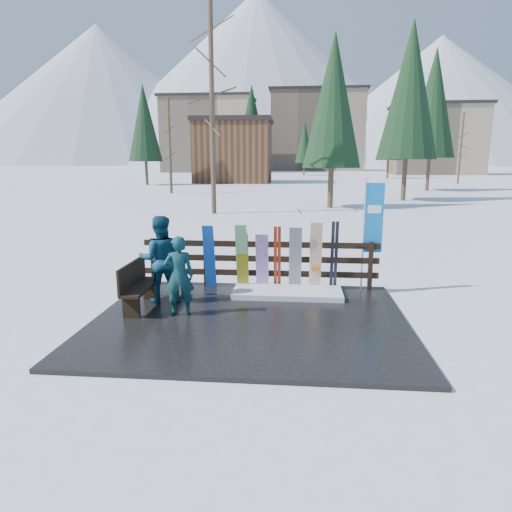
# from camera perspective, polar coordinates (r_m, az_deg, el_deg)

# --- Properties ---
(ground) EXTENTS (700.00, 700.00, 0.00)m
(ground) POSITION_cam_1_polar(r_m,az_deg,el_deg) (8.95, -0.75, -8.23)
(ground) COLOR white
(ground) RESTS_ON ground
(deck) EXTENTS (6.00, 5.00, 0.08)m
(deck) POSITION_cam_1_polar(r_m,az_deg,el_deg) (8.94, -0.75, -7.99)
(deck) COLOR black
(deck) RESTS_ON ground
(fence) EXTENTS (5.60, 0.10, 1.15)m
(fence) POSITION_cam_1_polar(r_m,az_deg,el_deg) (10.85, 0.44, -0.56)
(fence) COLOR black
(fence) RESTS_ON deck
(snow_patch) EXTENTS (2.45, 1.00, 0.12)m
(snow_patch) POSITION_cam_1_polar(r_m,az_deg,el_deg) (10.39, 3.94, -4.57)
(snow_patch) COLOR white
(snow_patch) RESTS_ON deck
(bench) EXTENTS (0.41, 1.50, 0.97)m
(bench) POSITION_cam_1_polar(r_m,az_deg,el_deg) (9.67, -14.59, -3.39)
(bench) COLOR black
(bench) RESTS_ON deck
(snowboard_0) EXTENTS (0.26, 0.38, 1.54)m
(snowboard_0) POSITION_cam_1_polar(r_m,az_deg,el_deg) (10.77, -5.84, -0.11)
(snowboard_0) COLOR blue
(snowboard_0) RESTS_ON deck
(snowboard_1) EXTENTS (0.27, 0.45, 1.57)m
(snowboard_1) POSITION_cam_1_polar(r_m,az_deg,el_deg) (10.65, -1.78, -0.10)
(snowboard_1) COLOR silver
(snowboard_1) RESTS_ON deck
(snowboard_2) EXTENTS (0.26, 0.19, 1.35)m
(snowboard_2) POSITION_cam_1_polar(r_m,az_deg,el_deg) (10.67, -1.67, -0.68)
(snowboard_2) COLOR #CEC510
(snowboard_2) RESTS_ON deck
(snowboard_3) EXTENTS (0.29, 0.33, 1.35)m
(snowboard_3) POSITION_cam_1_polar(r_m,az_deg,el_deg) (10.63, 0.77, -0.74)
(snowboard_3) COLOR silver
(snowboard_3) RESTS_ON deck
(snowboard_4) EXTENTS (0.29, 0.37, 1.52)m
(snowboard_4) POSITION_cam_1_polar(r_m,az_deg,el_deg) (10.58, 4.92, -0.37)
(snowboard_4) COLOR black
(snowboard_4) RESTS_ON deck
(snowboard_5) EXTENTS (0.27, 0.25, 1.63)m
(snowboard_5) POSITION_cam_1_polar(r_m,az_deg,el_deg) (10.58, 7.46, -0.13)
(snowboard_5) COLOR white
(snowboard_5) RESTS_ON deck
(ski_pair_a) EXTENTS (0.16, 0.28, 1.52)m
(ski_pair_a) POSITION_cam_1_polar(r_m,az_deg,el_deg) (10.66, 2.68, -0.23)
(ski_pair_a) COLOR maroon
(ski_pair_a) RESTS_ON deck
(ski_pair_b) EXTENTS (0.17, 0.19, 1.65)m
(ski_pair_b) POSITION_cam_1_polar(r_m,az_deg,el_deg) (10.67, 9.73, -0.04)
(ski_pair_b) COLOR black
(ski_pair_b) RESTS_ON deck
(rental_flag) EXTENTS (0.45, 0.04, 2.60)m
(rental_flag) POSITION_cam_1_polar(r_m,az_deg,el_deg) (10.83, 14.24, 4.14)
(rental_flag) COLOR silver
(rental_flag) RESTS_ON deck
(person_front) EXTENTS (0.66, 0.52, 1.58)m
(person_front) POSITION_cam_1_polar(r_m,az_deg,el_deg) (9.02, -9.59, -2.46)
(person_front) COLOR #15564A
(person_front) RESTS_ON deck
(person_back) EXTENTS (1.05, 0.91, 1.87)m
(person_back) POSITION_cam_1_polar(r_m,az_deg,el_deg) (9.92, -11.89, -0.39)
(person_back) COLOR navy
(person_back) RESTS_ON deck
(resort_buildings) EXTENTS (73.00, 87.60, 22.60)m
(resort_buildings) POSITION_cam_1_polar(r_m,az_deg,el_deg) (123.95, 5.46, 15.00)
(resort_buildings) COLOR tan
(resort_buildings) RESTS_ON ground
(trees) EXTENTS (42.22, 68.94, 13.13)m
(trees) POSITION_cam_1_polar(r_m,az_deg,el_deg) (58.19, 8.08, 14.76)
(trees) COLOR #382B1E
(trees) RESTS_ON ground
(mountains) EXTENTS (520.00, 260.00, 120.00)m
(mountains) POSITION_cam_1_polar(r_m,az_deg,el_deg) (340.24, 3.45, 19.88)
(mountains) COLOR white
(mountains) RESTS_ON ground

